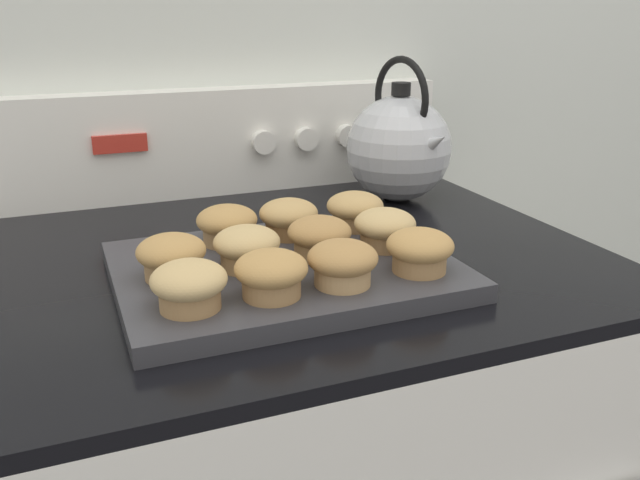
# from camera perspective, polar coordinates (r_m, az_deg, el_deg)

# --- Properties ---
(wall_back) EXTENTS (8.00, 0.05, 2.40)m
(wall_back) POSITION_cam_1_polar(r_m,az_deg,el_deg) (1.20, -9.14, 17.38)
(wall_back) COLOR silver
(wall_back) RESTS_ON ground_plane
(control_panel) EXTENTS (0.77, 0.07, 0.17)m
(control_panel) POSITION_cam_1_polar(r_m,az_deg,el_deg) (1.16, -7.96, 8.28)
(control_panel) COLOR white
(control_panel) RESTS_ON stove_range
(muffin_pan) EXTENTS (0.38, 0.30, 0.02)m
(muffin_pan) POSITION_cam_1_polar(r_m,az_deg,el_deg) (0.79, -3.03, -2.59)
(muffin_pan) COLOR #38383D
(muffin_pan) RESTS_ON stove_range
(muffin_r0_c0) EXTENTS (0.08, 0.08, 0.05)m
(muffin_r0_c0) POSITION_cam_1_polar(r_m,az_deg,el_deg) (0.67, -10.96, -3.73)
(muffin_r0_c0) COLOR #A37A4C
(muffin_r0_c0) RESTS_ON muffin_pan
(muffin_r0_c1) EXTENTS (0.08, 0.08, 0.05)m
(muffin_r0_c1) POSITION_cam_1_polar(r_m,az_deg,el_deg) (0.69, -4.13, -2.82)
(muffin_r0_c1) COLOR #A37A4C
(muffin_r0_c1) RESTS_ON muffin_pan
(muffin_r0_c2) EXTENTS (0.08, 0.08, 0.05)m
(muffin_r0_c2) POSITION_cam_1_polar(r_m,az_deg,el_deg) (0.72, 2.27, -1.86)
(muffin_r0_c2) COLOR tan
(muffin_r0_c2) RESTS_ON muffin_pan
(muffin_r0_c3) EXTENTS (0.08, 0.08, 0.05)m
(muffin_r0_c3) POSITION_cam_1_polar(r_m,az_deg,el_deg) (0.76, 8.40, -0.84)
(muffin_r0_c3) COLOR #A37A4C
(muffin_r0_c3) RESTS_ON muffin_pan
(muffin_r1_c0) EXTENTS (0.08, 0.08, 0.05)m
(muffin_r1_c0) POSITION_cam_1_polar(r_m,az_deg,el_deg) (0.75, -12.40, -1.32)
(muffin_r1_c0) COLOR #A37A4C
(muffin_r1_c0) RESTS_ON muffin_pan
(muffin_r1_c1) EXTENTS (0.08, 0.08, 0.05)m
(muffin_r1_c1) POSITION_cam_1_polar(r_m,az_deg,el_deg) (0.77, -6.17, -0.58)
(muffin_r1_c1) COLOR tan
(muffin_r1_c1) RESTS_ON muffin_pan
(muffin_r1_c2) EXTENTS (0.08, 0.08, 0.05)m
(muffin_r1_c2) POSITION_cam_1_polar(r_m,az_deg,el_deg) (0.80, -0.05, 0.30)
(muffin_r1_c2) COLOR tan
(muffin_r1_c2) RESTS_ON muffin_pan
(muffin_r1_c3) EXTENTS (0.08, 0.08, 0.05)m
(muffin_r1_c3) POSITION_cam_1_polar(r_m,az_deg,el_deg) (0.83, 5.49, 1.02)
(muffin_r1_c3) COLOR #A37A4C
(muffin_r1_c3) RESTS_ON muffin_pan
(muffin_r2_c1) EXTENTS (0.08, 0.08, 0.05)m
(muffin_r2_c1) POSITION_cam_1_polar(r_m,az_deg,el_deg) (0.85, -7.84, 1.33)
(muffin_r2_c1) COLOR #A37A4C
(muffin_r2_c1) RESTS_ON muffin_pan
(muffin_r2_c2) EXTENTS (0.08, 0.08, 0.05)m
(muffin_r2_c2) POSITION_cam_1_polar(r_m,az_deg,el_deg) (0.87, -2.40, 1.96)
(muffin_r2_c2) COLOR olive
(muffin_r2_c2) RESTS_ON muffin_pan
(muffin_r2_c3) EXTENTS (0.08, 0.08, 0.05)m
(muffin_r2_c3) POSITION_cam_1_polar(r_m,az_deg,el_deg) (0.90, 2.96, 2.57)
(muffin_r2_c3) COLOR #A37A4C
(muffin_r2_c3) RESTS_ON muffin_pan
(tea_kettle) EXTENTS (0.17, 0.20, 0.23)m
(tea_kettle) POSITION_cam_1_polar(r_m,az_deg,el_deg) (1.11, 6.70, 7.81)
(tea_kettle) COLOR silver
(tea_kettle) RESTS_ON stove_range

